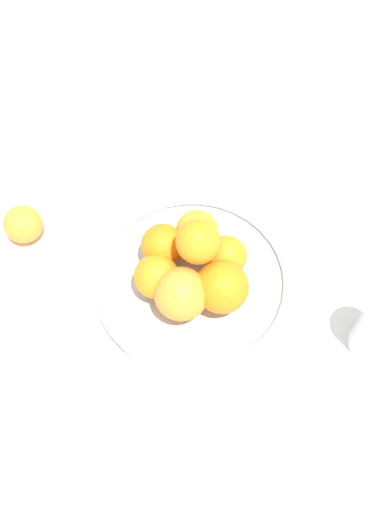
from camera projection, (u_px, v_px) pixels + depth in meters
ground_plane at (192, 284)px, 0.83m from camera, size 4.00×4.00×0.00m
fruit_bowl at (192, 280)px, 0.81m from camera, size 0.32×0.32×0.03m
orange_pile at (193, 266)px, 0.76m from camera, size 0.19×0.19×0.13m
stray_orange at (23, 224)px, 0.85m from camera, size 0.07×0.07×0.07m
drinking_glass at (381, 329)px, 0.72m from camera, size 0.07×0.07×0.11m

